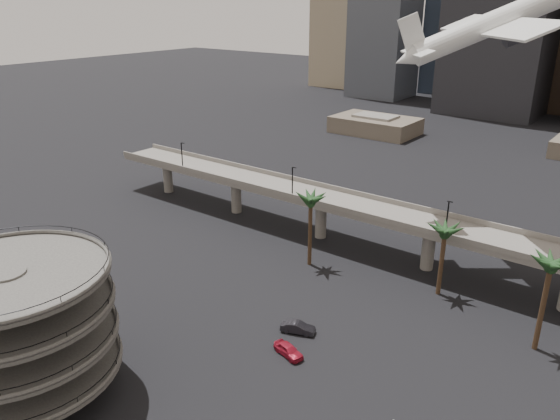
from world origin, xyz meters
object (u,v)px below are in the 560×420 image
Objects in this scene: overpass at (372,215)px; car_b at (298,328)px; airborne_jet at (500,21)px; parking_ramp at (15,323)px; car_a at (288,350)px.

overpass is 26.74× the size of car_b.
airborne_jet is 58.26m from car_b.
parking_ramp reaches higher than overpass.
car_b is at bearing 36.91° from car_a.
overpass reaches higher than car_b.
car_b is (17.73, 29.70, -9.03)m from parking_ramp.
car_a is at bearing 51.31° from parking_ramp.
car_b is (-2.07, 4.98, 0.01)m from car_a.
parking_ramp is at bearing 155.64° from car_a.
car_a is at bearing -141.37° from airborne_jet.
car_a is 0.96× the size of car_b.
car_b is (-9.22, -41.88, -39.44)m from airborne_jet.
airborne_jet is 5.85× the size of car_b.
car_a is at bearing -177.85° from car_b.
overpass is 30.38m from car_b.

